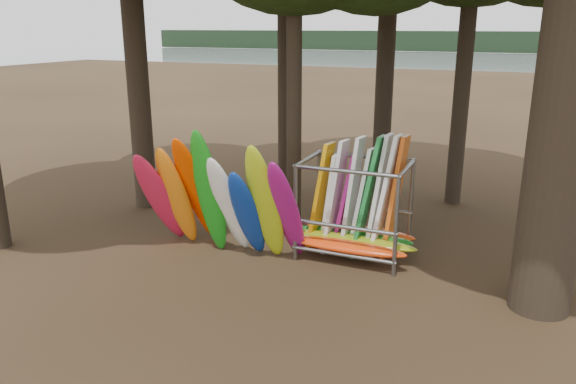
% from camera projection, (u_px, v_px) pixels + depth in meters
% --- Properties ---
extents(ground, '(120.00, 120.00, 0.00)m').
position_uv_depth(ground, '(294.00, 278.00, 11.84)').
color(ground, '#47331E').
rests_on(ground, ground).
extents(lake, '(160.00, 160.00, 0.00)m').
position_uv_depth(lake, '(494.00, 71.00, 64.70)').
color(lake, gray).
rests_on(lake, ground).
extents(far_shore, '(160.00, 4.00, 4.00)m').
position_uv_depth(far_shore, '(513.00, 42.00, 108.18)').
color(far_shore, black).
rests_on(far_shore, ground).
extents(kayak_row, '(3.89, 1.96, 3.15)m').
position_uv_depth(kayak_row, '(219.00, 201.00, 12.65)').
color(kayak_row, red).
rests_on(kayak_row, ground).
extents(storage_rack, '(3.03, 1.61, 2.89)m').
position_uv_depth(storage_rack, '(354.00, 212.00, 12.75)').
color(storage_rack, slate).
rests_on(storage_rack, ground).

